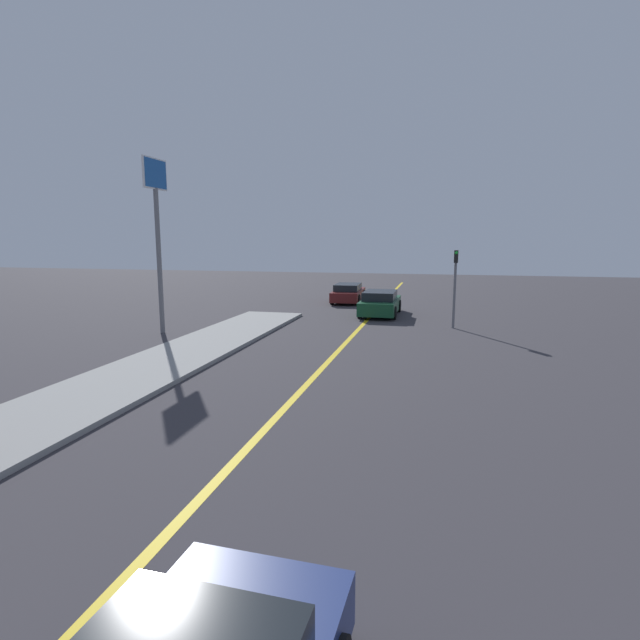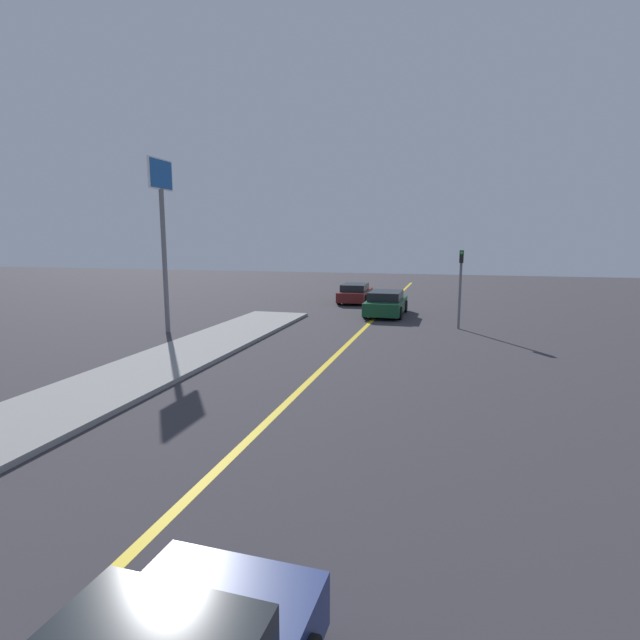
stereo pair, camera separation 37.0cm
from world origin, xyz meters
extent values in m
cube|color=gold|center=(0.00, 18.00, 0.00)|extent=(0.20, 60.00, 0.01)
cube|color=gray|center=(-5.07, 13.01, 0.07)|extent=(3.01, 26.02, 0.14)
cylinder|color=black|center=(1.05, 4.61, 0.31)|extent=(0.24, 0.62, 0.61)
cube|color=#144728|center=(0.42, 27.34, 0.52)|extent=(1.85, 4.37, 0.67)
cube|color=black|center=(0.42, 27.12, 1.08)|extent=(1.62, 2.41, 0.45)
cylinder|color=black|center=(-0.45, 28.70, 0.34)|extent=(0.22, 0.67, 0.67)
cylinder|color=black|center=(1.30, 28.69, 0.34)|extent=(0.22, 0.67, 0.67)
cylinder|color=black|center=(-0.46, 25.99, 0.34)|extent=(0.22, 0.67, 0.67)
cylinder|color=black|center=(1.29, 25.98, 0.34)|extent=(0.22, 0.67, 0.67)
cube|color=maroon|center=(-2.25, 32.40, 0.48)|extent=(1.86, 4.40, 0.60)
cube|color=black|center=(-2.25, 32.18, 0.99)|extent=(1.59, 2.44, 0.42)
cylinder|color=black|center=(-3.11, 33.71, 0.33)|extent=(0.24, 0.67, 0.66)
cylinder|color=black|center=(-1.49, 33.77, 0.33)|extent=(0.24, 0.67, 0.66)
cylinder|color=black|center=(-3.01, 31.02, 0.33)|extent=(0.24, 0.67, 0.66)
cylinder|color=black|center=(-1.39, 31.08, 0.33)|extent=(0.24, 0.67, 0.66)
cylinder|color=slate|center=(4.15, 24.11, 1.77)|extent=(0.12, 0.12, 3.54)
cube|color=black|center=(4.15, 23.93, 3.26)|extent=(0.18, 0.18, 0.55)
sphere|color=green|center=(4.15, 23.84, 3.43)|extent=(0.14, 0.14, 0.14)
cylinder|color=slate|center=(-8.12, 19.89, 3.06)|extent=(0.20, 0.20, 6.13)
cube|color=silver|center=(-8.12, 19.89, 6.70)|extent=(0.08, 1.70, 1.26)
cube|color=#19519E|center=(-8.12, 19.89, 6.70)|extent=(0.12, 1.58, 1.14)
camera|label=1|loc=(3.55, 0.84, 4.03)|focal=28.00mm
camera|label=2|loc=(3.91, 0.93, 4.03)|focal=28.00mm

